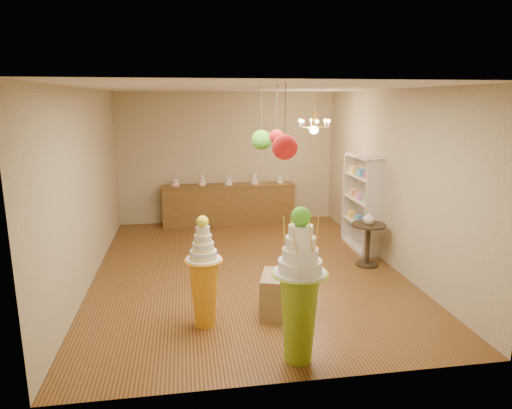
{
  "coord_description": "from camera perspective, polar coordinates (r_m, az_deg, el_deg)",
  "views": [
    {
      "loc": [
        -1.0,
        -7.28,
        2.82
      ],
      "look_at": [
        0.16,
        0.0,
        1.12
      ],
      "focal_mm": 32.0,
      "sensor_mm": 36.0,
      "label": 1
    }
  ],
  "objects": [
    {
      "name": "floor",
      "position": [
        7.87,
        -1.19,
        -8.05
      ],
      "size": [
        6.5,
        6.5,
        0.0
      ],
      "primitive_type": "plane",
      "color": "brown",
      "rests_on": "ground"
    },
    {
      "name": "ceiling",
      "position": [
        7.35,
        -1.31,
        14.36
      ],
      "size": [
        6.5,
        6.5,
        0.0
      ],
      "primitive_type": "plane",
      "rotation": [
        3.14,
        0.0,
        0.0
      ],
      "color": "silver",
      "rests_on": "ground"
    },
    {
      "name": "wall_back",
      "position": [
        10.66,
        -3.64,
        5.82
      ],
      "size": [
        5.0,
        0.04,
        3.0
      ],
      "primitive_type": "cube",
      "color": "tan",
      "rests_on": "ground"
    },
    {
      "name": "wall_front",
      "position": [
        4.35,
        4.62,
        -4.73
      ],
      "size": [
        5.0,
        0.04,
        3.0
      ],
      "primitive_type": "cube",
      "color": "tan",
      "rests_on": "ground"
    },
    {
      "name": "wall_left",
      "position": [
        7.55,
        -20.41,
        2.07
      ],
      "size": [
        0.04,
        6.5,
        3.0
      ],
      "primitive_type": "cube",
      "color": "tan",
      "rests_on": "ground"
    },
    {
      "name": "wall_right",
      "position": [
        8.18,
        16.4,
        3.14
      ],
      "size": [
        0.04,
        6.5,
        3.0
      ],
      "primitive_type": "cube",
      "color": "tan",
      "rests_on": "ground"
    },
    {
      "name": "pedestal_green",
      "position": [
        5.03,
        5.42,
        -11.44
      ],
      "size": [
        0.59,
        0.59,
        1.75
      ],
      "rotation": [
        0.0,
        0.0,
        0.04
      ],
      "color": "#8AAE26",
      "rests_on": "floor"
    },
    {
      "name": "pedestal_orange",
      "position": [
        5.85,
        -6.49,
        -9.68
      ],
      "size": [
        0.52,
        0.52,
        1.45
      ],
      "rotation": [
        0.0,
        0.0,
        0.18
      ],
      "color": "orange",
      "rests_on": "floor"
    },
    {
      "name": "burlap_riser",
      "position": [
        6.22,
        3.64,
        -11.2
      ],
      "size": [
        0.77,
        0.77,
        0.56
      ],
      "primitive_type": "cube",
      "rotation": [
        0.0,
        0.0,
        -0.3
      ],
      "color": "#8B6E4C",
      "rests_on": "floor"
    },
    {
      "name": "sideboard",
      "position": [
        10.56,
        -3.42,
        0.12
      ],
      "size": [
        3.04,
        0.54,
        1.16
      ],
      "color": "brown",
      "rests_on": "floor"
    },
    {
      "name": "shelving_unit",
      "position": [
        8.95,
        13.05,
        0.24
      ],
      "size": [
        0.33,
        1.2,
        1.8
      ],
      "color": "beige",
      "rests_on": "floor"
    },
    {
      "name": "round_table",
      "position": [
        8.11,
        13.83,
        -4.18
      ],
      "size": [
        0.59,
        0.59,
        0.75
      ],
      "rotation": [
        0.0,
        0.0,
        -0.02
      ],
      "color": "black",
      "rests_on": "floor"
    },
    {
      "name": "vase",
      "position": [
        8.02,
        13.98,
        -1.63
      ],
      "size": [
        0.27,
        0.27,
        0.22
      ],
      "primitive_type": "imported",
      "rotation": [
        0.0,
        0.0,
        0.39
      ],
      "color": "beige",
      "rests_on": "round_table"
    },
    {
      "name": "pom_red_left",
      "position": [
        4.89,
        3.62,
        7.18
      ],
      "size": [
        0.27,
        0.27,
        0.81
      ],
      "color": "#42362F",
      "rests_on": "ceiling"
    },
    {
      "name": "pom_green_mid",
      "position": [
        6.13,
        0.69,
        8.1
      ],
      "size": [
        0.27,
        0.27,
        0.83
      ],
      "color": "#42362F",
      "rests_on": "ceiling"
    },
    {
      "name": "pom_red_right",
      "position": [
        5.61,
        2.59,
        8.49
      ],
      "size": [
        0.18,
        0.18,
        0.71
      ],
      "color": "#42362F",
      "rests_on": "ceiling"
    },
    {
      "name": "chandelier",
      "position": [
        9.13,
        7.26,
        9.6
      ],
      "size": [
        0.88,
        0.88,
        0.85
      ],
      "rotation": [
        0.0,
        0.0,
        0.43
      ],
      "color": "gold",
      "rests_on": "ceiling"
    }
  ]
}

